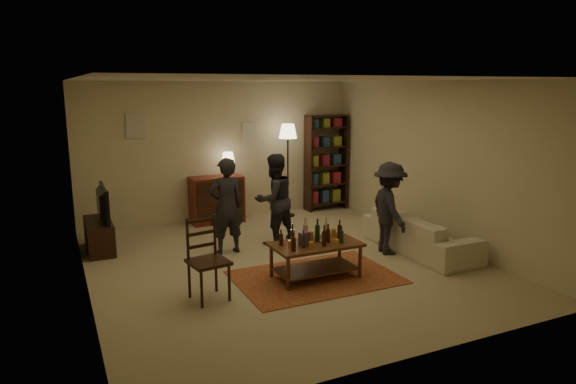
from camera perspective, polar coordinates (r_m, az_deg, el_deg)
floor at (r=7.77m, az=-0.39°, el=-7.93°), size 6.00×6.00×0.00m
room_shell at (r=9.96m, az=-11.08°, el=6.92°), size 6.00×6.00×6.00m
rug at (r=7.23m, az=3.07°, el=-9.42°), size 2.20×1.50×0.01m
coffee_table at (r=7.09m, az=3.03°, el=-6.22°), size 1.22×0.67×0.84m
dining_chair at (r=6.48m, az=-9.10°, el=-6.96°), size 0.52×0.52×1.05m
tv_stand at (r=8.76m, az=-20.27°, el=-3.75°), size 0.40×1.00×1.06m
dresser at (r=10.02m, az=-7.88°, el=-0.69°), size 1.00×0.50×1.36m
bookshelf at (r=10.93m, az=4.24°, el=3.40°), size 0.90×0.34×2.02m
floor_lamp at (r=10.23m, az=-0.01°, el=6.04°), size 0.36×0.36×1.87m
sofa at (r=8.48m, az=14.45°, el=-4.45°), size 0.81×2.08×0.61m
person_left at (r=8.10m, az=-6.89°, el=-1.55°), size 0.57×0.39×1.53m
person_right at (r=8.53m, az=-1.55°, el=-0.82°), size 0.86×0.74×1.52m
person_by_sofa at (r=8.19m, az=11.20°, el=-1.80°), size 0.72×1.03×1.46m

